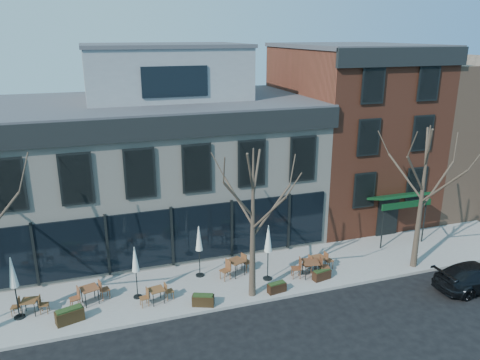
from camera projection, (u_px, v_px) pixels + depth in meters
name	position (u px, v px, depth m)	size (l,w,h in m)	color
ground	(173.00, 269.00, 24.54)	(120.00, 120.00, 0.00)	black
sidewalk_front	(245.00, 277.00, 23.55)	(33.50, 4.70, 0.15)	gray
corner_building	(155.00, 158.00, 27.72)	(18.39, 10.39, 11.10)	beige
red_brick_building	(349.00, 130.00, 31.25)	(8.20, 11.78, 11.18)	brown
bg_building	(457.00, 127.00, 35.36)	(12.00, 12.00, 10.00)	#8C664C
tree_mid	(253.00, 223.00, 20.77)	(3.50, 3.55, 7.04)	#382B21
tree_right	(422.00, 196.00, 23.40)	(3.72, 3.77, 7.48)	#382B21
parked_sedan	(477.00, 276.00, 22.53)	(1.79, 4.40, 1.28)	black
cafe_set_0	(30.00, 305.00, 20.25)	(1.61, 0.72, 0.83)	brown
cafe_set_1	(90.00, 293.00, 21.04)	(1.86, 0.95, 0.95)	brown
cafe_set_2	(157.00, 294.00, 21.11)	(1.63, 0.75, 0.84)	brown
cafe_set_3	(236.00, 266.00, 23.49)	(1.93, 1.13, 1.00)	brown
cafe_set_4	(310.00, 267.00, 23.31)	(2.02, 0.94, 1.03)	brown
cafe_set_5	(318.00, 262.00, 23.94)	(1.76, 0.75, 0.92)	brown
umbrella_0	(13.00, 276.00, 19.49)	(0.46, 0.46, 2.87)	black
umbrella_1	(135.00, 262.00, 21.10)	(0.41, 0.41, 2.56)	black
umbrella_2	(199.00, 241.00, 22.99)	(0.43, 0.43, 2.70)	black
umbrella_3	(268.00, 242.00, 22.63)	(0.46, 0.46, 2.89)	black
planter_0	(70.00, 315.00, 19.72)	(1.23, 0.76, 0.64)	#2F210F
planter_1	(203.00, 300.00, 20.93)	(1.05, 0.73, 0.55)	black
planter_2	(277.00, 287.00, 22.01)	(0.93, 0.48, 0.50)	black
planter_3	(322.00, 275.00, 23.15)	(0.98, 0.54, 0.52)	black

